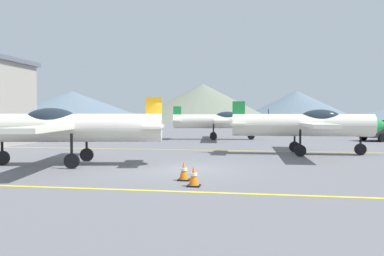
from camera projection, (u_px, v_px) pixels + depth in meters
ground_plane at (181, 169)px, 14.32m from camera, size 400.00×400.00×0.00m
apron_line_near at (150, 191)px, 10.27m from camera, size 80.00×0.16×0.01m
apron_line_far at (207, 150)px, 22.11m from camera, size 80.00×0.16×0.01m
airplane_near at (67, 127)px, 15.59m from camera, size 8.00×9.13×2.74m
airplane_mid at (308, 124)px, 19.82m from camera, size 7.90×9.11×2.74m
airplane_far at (220, 121)px, 31.93m from camera, size 7.97×9.15×2.74m
traffic_cone_front at (194, 176)px, 10.91m from camera, size 0.36×0.36×0.59m
traffic_cone_side at (184, 171)px, 11.91m from camera, size 0.36×0.36×0.59m
hill_left at (72, 106)px, 140.32m from camera, size 58.40×58.40×10.65m
hill_centerleft at (203, 102)px, 140.23m from camera, size 52.05×52.05×13.40m
hill_centerright at (296, 105)px, 165.35m from camera, size 50.75×50.75×12.36m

